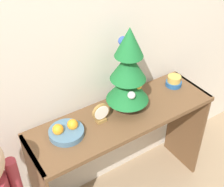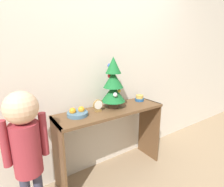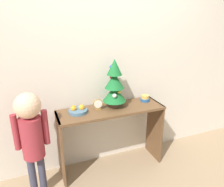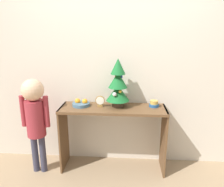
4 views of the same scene
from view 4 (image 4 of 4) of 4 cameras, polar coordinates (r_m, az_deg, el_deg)
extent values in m
plane|color=#997F60|center=(2.78, -0.09, -20.92)|extent=(12.00, 12.00, 0.00)
cube|color=beige|center=(2.70, 0.58, 7.06)|extent=(7.00, 0.05, 2.50)
cube|color=brown|center=(2.58, 0.22, -4.00)|extent=(1.25, 0.40, 0.03)
cube|color=brown|center=(2.83, -12.52, -10.98)|extent=(0.02, 0.36, 0.80)
cube|color=brown|center=(2.76, 13.32, -11.76)|extent=(0.02, 0.36, 0.80)
cylinder|color=#4C3828|center=(2.60, 1.51, -2.90)|extent=(0.13, 0.13, 0.05)
cylinder|color=brown|center=(2.58, 1.51, -1.96)|extent=(0.02, 0.02, 0.04)
cone|color=#19662D|center=(2.55, 1.53, 0.15)|extent=(0.27, 0.27, 0.18)
cone|color=#19662D|center=(2.52, 1.55, 3.59)|extent=(0.22, 0.22, 0.18)
cone|color=#19662D|center=(2.49, 1.58, 7.13)|extent=(0.17, 0.17, 0.18)
sphere|color=red|center=(2.56, 1.28, 4.60)|extent=(0.05, 0.05, 0.05)
sphere|color=gold|center=(2.47, 2.13, 0.54)|extent=(0.04, 0.04, 0.04)
sphere|color=#2D4CA8|center=(2.55, 2.33, 4.42)|extent=(0.04, 0.04, 0.04)
sphere|color=#2D4CA8|center=(2.54, 1.35, 7.04)|extent=(0.05, 0.05, 0.05)
sphere|color=silver|center=(2.47, 0.67, -0.21)|extent=(0.05, 0.05, 0.05)
cylinder|color=#476B84|center=(2.65, -8.07, -2.83)|extent=(0.21, 0.21, 0.04)
sphere|color=orange|center=(2.63, -7.10, -2.07)|extent=(0.07, 0.07, 0.07)
sphere|color=orange|center=(2.66, -8.98, -1.96)|extent=(0.07, 0.07, 0.07)
cylinder|color=#235189|center=(2.64, 10.88, -3.05)|extent=(0.11, 0.11, 0.03)
cylinder|color=gold|center=(2.63, 10.93, -2.25)|extent=(0.10, 0.10, 0.04)
cube|color=olive|center=(2.60, -3.10, -3.22)|extent=(0.06, 0.04, 0.02)
cylinder|color=olive|center=(2.58, -3.13, -1.82)|extent=(0.11, 0.02, 0.11)
cylinder|color=white|center=(2.57, -3.15, -1.89)|extent=(0.10, 0.00, 0.10)
cylinder|color=#38384C|center=(2.91, -19.44, -14.45)|extent=(0.08, 0.08, 0.48)
cylinder|color=#38384C|center=(2.87, -17.60, -14.67)|extent=(0.08, 0.08, 0.48)
cylinder|color=#992D38|center=(2.70, -19.37, -6.15)|extent=(0.22, 0.22, 0.43)
sphere|color=#E0B28E|center=(2.59, -20.04, 0.87)|extent=(0.25, 0.25, 0.25)
cylinder|color=#992D38|center=(2.72, -22.20, -4.27)|extent=(0.06, 0.06, 0.37)
cylinder|color=#992D38|center=(2.61, -16.75, -4.57)|extent=(0.06, 0.06, 0.37)
camera|label=1|loc=(1.65, -41.07, 27.94)|focal=50.00mm
camera|label=2|loc=(1.50, -48.23, 2.88)|focal=28.00mm
camera|label=3|loc=(1.06, -75.03, 14.42)|focal=35.00mm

